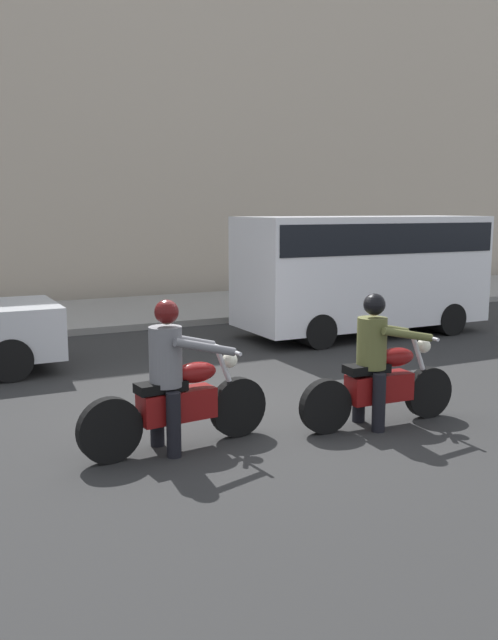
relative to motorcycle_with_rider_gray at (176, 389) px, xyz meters
The scene contains 6 objects.
ground_plane 1.68m from the motorcycle_with_rider_gray, 45.81° to the left, with size 80.00×80.00×0.00m, color #272727.
sidewalk_slab 9.20m from the motorcycle_with_rider_gray, 83.22° to the left, with size 40.00×4.40×0.14m, color gray.
building_facade 13.33m from the motorcycle_with_rider_gray, 85.05° to the left, with size 40.00×1.40×10.19m, color #B7A893.
motorcycle_with_rider_gray is the anchor object (origin of this frame).
motorcycle_with_rider_olive 2.39m from the motorcycle_with_rider_gray, ahead, with size 2.05×0.70×1.55m.
parked_van_white 7.29m from the motorcycle_with_rider_gray, 39.06° to the left, with size 4.96×1.96×2.34m.
Camera 1 is at (-3.45, -7.58, 2.50)m, focal length 38.22 mm.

